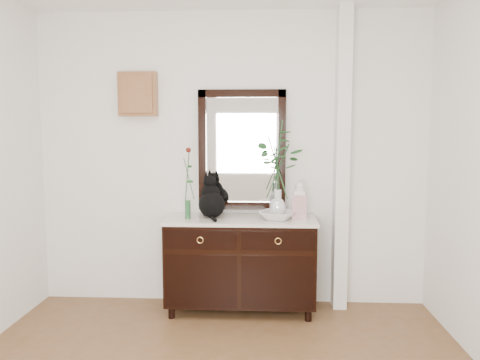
# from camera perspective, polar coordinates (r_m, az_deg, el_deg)

# --- Properties ---
(wall_back) EXTENTS (3.60, 0.04, 2.70)m
(wall_back) POSITION_cam_1_polar(r_m,az_deg,el_deg) (4.33, -1.08, 2.47)
(wall_back) COLOR white
(wall_back) RESTS_ON ground
(pilaster) EXTENTS (0.12, 0.20, 2.70)m
(pilaster) POSITION_cam_1_polar(r_m,az_deg,el_deg) (4.30, 12.27, 2.31)
(pilaster) COLOR white
(pilaster) RESTS_ON ground
(sideboard) EXTENTS (1.33, 0.52, 0.82)m
(sideboard) POSITION_cam_1_polar(r_m,az_deg,el_deg) (4.23, 0.07, -9.68)
(sideboard) COLOR black
(sideboard) RESTS_ON ground
(wall_mirror) EXTENTS (0.80, 0.06, 1.10)m
(wall_mirror) POSITION_cam_1_polar(r_m,az_deg,el_deg) (4.31, 0.23, 3.65)
(wall_mirror) COLOR black
(wall_mirror) RESTS_ON wall_back
(key_cabinet) EXTENTS (0.35, 0.10, 0.40)m
(key_cabinet) POSITION_cam_1_polar(r_m,az_deg,el_deg) (4.44, -12.32, 10.17)
(key_cabinet) COLOR brown
(key_cabinet) RESTS_ON wall_back
(cat) EXTENTS (0.35, 0.39, 0.38)m
(cat) POSITION_cam_1_polar(r_m,az_deg,el_deg) (4.18, -3.48, -1.97)
(cat) COLOR black
(cat) RESTS_ON sideboard
(lotus_bowl) EXTENTS (0.38, 0.38, 0.07)m
(lotus_bowl) POSITION_cam_1_polar(r_m,az_deg,el_deg) (4.08, 4.59, -4.32)
(lotus_bowl) COLOR white
(lotus_bowl) RESTS_ON sideboard
(vase_branches) EXTENTS (0.44, 0.44, 0.85)m
(vase_branches) POSITION_cam_1_polar(r_m,az_deg,el_deg) (4.03, 4.64, 1.40)
(vase_branches) COLOR silver
(vase_branches) RESTS_ON lotus_bowl
(bud_vase_rose) EXTENTS (0.09, 0.09, 0.64)m
(bud_vase_rose) POSITION_cam_1_polar(r_m,az_deg,el_deg) (4.09, -6.43, -0.34)
(bud_vase_rose) COLOR #255B2F
(bud_vase_rose) RESTS_ON sideboard
(ginger_jar) EXTENTS (0.14, 0.14, 0.34)m
(ginger_jar) POSITION_cam_1_polar(r_m,az_deg,el_deg) (4.14, 7.27, -2.35)
(ginger_jar) COLOR white
(ginger_jar) RESTS_ON sideboard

